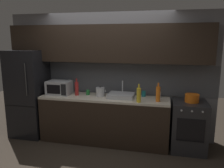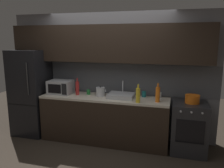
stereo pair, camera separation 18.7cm
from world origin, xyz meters
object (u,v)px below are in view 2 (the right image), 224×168
kettle (100,92)px  mug_teal (144,94)px  mug_green (89,92)px  cooking_pot (192,99)px  microwave (61,87)px  wine_bottle_yellow (138,95)px  oven_range (189,127)px  refrigerator (31,92)px  mug_white (159,95)px  wine_bottle_orange (158,94)px  wine_bottle_red (77,88)px

kettle → mug_teal: size_ratio=1.86×
mug_green → cooking_pot: (1.95, -0.10, 0.02)m
microwave → wine_bottle_yellow: bearing=-8.4°
oven_range → cooking_pot: size_ratio=3.69×
mug_green → refrigerator: bearing=-175.6°
microwave → wine_bottle_yellow: size_ratio=1.42×
mug_teal → mug_white: mug_teal is taller
oven_range → mug_teal: bearing=166.1°
mug_teal → mug_white: size_ratio=1.04×
microwave → mug_green: 0.58m
refrigerator → wine_bottle_orange: size_ratio=5.29×
oven_range → wine_bottle_yellow: bearing=-166.2°
oven_range → microwave: microwave is taller
refrigerator → mug_white: 2.63m
refrigerator → microwave: bearing=1.6°
wine_bottle_red → cooking_pot: (2.14, -0.01, -0.07)m
wine_bottle_red → kettle: bearing=3.0°
mug_white → refrigerator: bearing=-175.3°
microwave → kettle: (0.84, 0.02, -0.05)m
mug_green → wine_bottle_orange: bearing=-7.9°
refrigerator → kettle: size_ratio=8.72×
mug_teal → oven_range: bearing=-13.9°
kettle → mug_teal: bearing=11.7°
mug_teal → refrigerator: bearing=-175.0°
kettle → wine_bottle_red: (-0.47, -0.02, 0.05)m
wine_bottle_red → cooking_pot: bearing=-0.3°
refrigerator → mug_green: size_ratio=18.42×
kettle → mug_green: (-0.27, 0.06, -0.04)m
wine_bottle_yellow → mug_white: 0.55m
kettle → oven_range: bearing=-1.3°
kettle → microwave: bearing=-178.9°
refrigerator → cooking_pot: (3.20, 0.00, 0.09)m
mug_green → microwave: bearing=-172.1°
mug_white → cooking_pot: 0.61m
oven_range → refrigerator: bearing=180.0°
kettle → mug_teal: 0.84m
oven_range → cooking_pot: bearing=3.3°
wine_bottle_yellow → wine_bottle_orange: bearing=21.0°
microwave → wine_bottle_yellow: wine_bottle_yellow is taller
microwave → wine_bottle_orange: bearing=-3.3°
kettle → cooking_pot: (1.68, -0.03, -0.01)m
refrigerator → microwave: (0.68, 0.02, 0.15)m
microwave → wine_bottle_red: size_ratio=1.37×
wine_bottle_red → wine_bottle_yellow: size_ratio=1.04×
wine_bottle_red → mug_teal: 1.31m
mug_teal → mug_green: bearing=-174.4°
mug_green → cooking_pot: 1.95m
kettle → mug_green: size_ratio=2.11×
refrigerator → microwave: size_ratio=3.85×
oven_range → kettle: (-1.65, 0.04, 0.54)m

